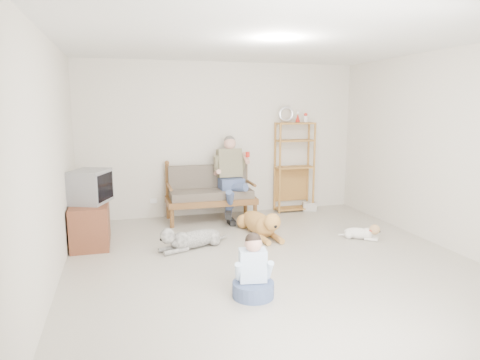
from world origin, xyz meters
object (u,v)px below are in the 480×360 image
object	(u,v)px
golden_retriever	(261,223)
tv_stand	(90,224)
loveseat	(210,192)
etagere	(294,166)

from	to	relation	value
golden_retriever	tv_stand	bearing A→B (deg)	171.11
tv_stand	golden_retriever	xyz separation A→B (m)	(2.46, -0.21, -0.12)
loveseat	etagere	distance (m)	1.68
etagere	golden_retriever	size ratio (longest dim) A/B	1.36
loveseat	golden_retriever	world-z (taller)	loveseat
golden_retriever	loveseat	bearing A→B (deg)	112.32
etagere	golden_retriever	bearing A→B (deg)	-130.00
loveseat	etagere	size ratio (longest dim) A/B	0.78
loveseat	tv_stand	size ratio (longest dim) A/B	1.67
etagere	tv_stand	world-z (taller)	etagere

